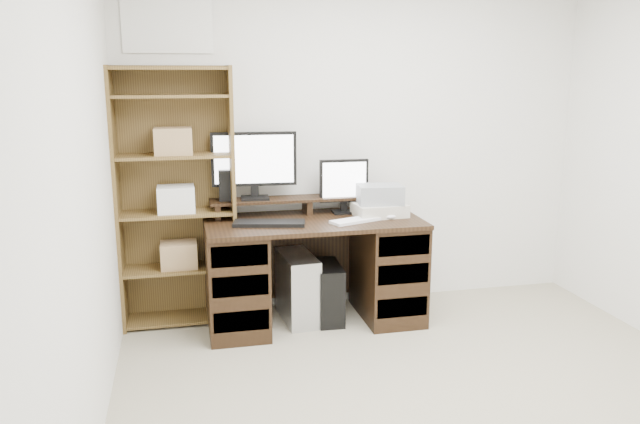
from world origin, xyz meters
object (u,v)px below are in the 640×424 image
object	(u,v)px
printer	(380,210)
desk	(313,269)
monitor_wide	(254,162)
monitor_small	(344,184)
tower_silver	(298,287)
bookshelf	(176,196)
tower_black	(328,292)

from	to	relation	value
printer	desk	bearing A→B (deg)	176.94
monitor_wide	monitor_small	xyz separation A→B (m)	(0.64, -0.06, -0.17)
desk	printer	bearing A→B (deg)	1.14
monitor_small	printer	xyz separation A→B (m)	(0.22, -0.16, -0.17)
desk	tower_silver	world-z (taller)	desk
bookshelf	printer	bearing A→B (deg)	-8.17
tower_silver	monitor_small	bearing A→B (deg)	13.36
monitor_wide	bookshelf	xyz separation A→B (m)	(-0.55, -0.02, -0.22)
tower_black	desk	bearing A→B (deg)	-177.07
printer	bookshelf	xyz separation A→B (m)	(-1.41, 0.20, 0.12)
printer	bookshelf	distance (m)	1.43
desk	tower_silver	size ratio (longest dim) A/B	3.08
tower_silver	tower_black	bearing A→B (deg)	-16.89
monitor_wide	tower_black	world-z (taller)	monitor_wide
tower_black	bookshelf	bearing A→B (deg)	171.16
printer	tower_silver	world-z (taller)	printer
tower_black	printer	bearing A→B (deg)	4.20
monitor_wide	printer	xyz separation A→B (m)	(0.87, -0.22, -0.34)
desk	tower_silver	xyz separation A→B (m)	(-0.11, 0.05, -0.15)
tower_black	bookshelf	distance (m)	1.27
tower_black	tower_silver	bearing A→B (deg)	170.49
desk	tower_black	distance (m)	0.21
monitor_wide	monitor_small	distance (m)	0.67
monitor_small	printer	size ratio (longest dim) A/B	1.10
printer	bookshelf	world-z (taller)	bookshelf
desk	monitor_wide	world-z (taller)	monitor_wide
desk	tower_silver	distance (m)	0.19
desk	bookshelf	bearing A→B (deg)	167.08
monitor_small	printer	world-z (taller)	monitor_small
tower_silver	bookshelf	xyz separation A→B (m)	(-0.82, 0.17, 0.67)
printer	tower_silver	bearing A→B (deg)	172.23
monitor_wide	tower_black	bearing A→B (deg)	-21.90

